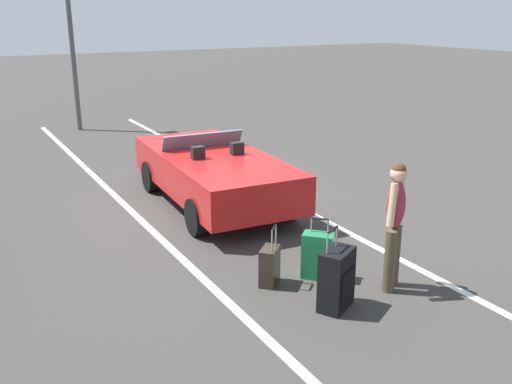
{
  "coord_description": "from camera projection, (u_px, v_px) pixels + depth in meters",
  "views": [
    {
      "loc": [
        -8.97,
        4.21,
        3.39
      ],
      "look_at": [
        -1.79,
        0.14,
        0.75
      ],
      "focal_mm": 39.95,
      "sensor_mm": 36.0,
      "label": 1
    }
  ],
  "objects": [
    {
      "name": "lot_line_mid",
      "position": [
        138.0,
        217.0,
        9.76
      ],
      "size": [
        18.0,
        0.12,
        0.01
      ],
      "primitive_type": "cube",
      "color": "silver",
      "rests_on": "ground_plane"
    },
    {
      "name": "lot_line_near",
      "position": [
        273.0,
        194.0,
        11.02
      ],
      "size": [
        18.0,
        0.12,
        0.01
      ],
      "primitive_type": "cube",
      "color": "silver",
      "rests_on": "ground_plane"
    },
    {
      "name": "ground_plane",
      "position": [
        215.0,
        204.0,
        10.44
      ],
      "size": [
        80.0,
        80.0,
        0.0
      ],
      "primitive_type": "plane",
      "color": "#383533"
    },
    {
      "name": "parking_lamp_post",
      "position": [
        71.0,
        33.0,
        16.08
      ],
      "size": [
        0.5,
        0.24,
        4.74
      ],
      "color": "#4C4C51",
      "rests_on": "ground_plane"
    },
    {
      "name": "suitcase_large_black",
      "position": [
        337.0,
        279.0,
        6.69
      ],
      "size": [
        0.48,
        0.56,
        0.99
      ],
      "rotation": [
        0.0,
        0.0,
        3.65
      ],
      "color": "black",
      "rests_on": "ground_plane"
    },
    {
      "name": "suitcase_small_carryon",
      "position": [
        270.0,
        266.0,
        7.31
      ],
      "size": [
        0.38,
        0.38,
        0.8
      ],
      "rotation": [
        0.0,
        0.0,
        0.76
      ],
      "color": "#2D2319",
      "rests_on": "ground_plane"
    },
    {
      "name": "suitcase_medium_bright",
      "position": [
        318.0,
        256.0,
        7.48
      ],
      "size": [
        0.46,
        0.45,
        0.82
      ],
      "rotation": [
        0.0,
        0.0,
        2.33
      ],
      "color": "#19723F",
      "rests_on": "ground_plane"
    },
    {
      "name": "traveler_person",
      "position": [
        395.0,
        220.0,
        7.0
      ],
      "size": [
        0.4,
        0.55,
        1.65
      ],
      "rotation": [
        0.0,
        0.0,
        0.58
      ],
      "color": "#4C3F2D",
      "rests_on": "ground_plane"
    },
    {
      "name": "convertible_car",
      "position": [
        210.0,
        170.0,
        10.44
      ],
      "size": [
        4.23,
        2.02,
        1.24
      ],
      "rotation": [
        0.0,
        0.0,
        -0.06
      ],
      "color": "red",
      "rests_on": "ground_plane"
    }
  ]
}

